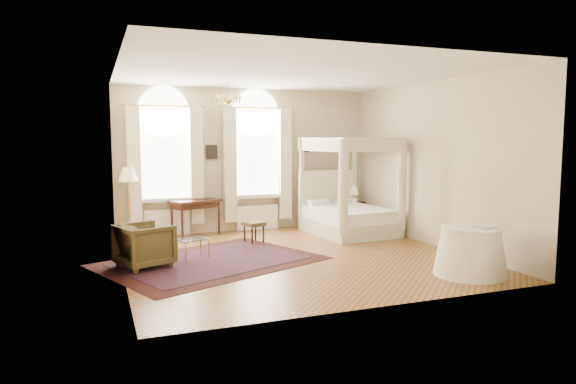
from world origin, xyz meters
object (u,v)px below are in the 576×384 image
Objects in this scene: nightstand at (355,213)px; writing_desk at (196,205)px; stool at (254,225)px; floor_lamp at (128,178)px; armchair at (145,245)px; coffee_table at (193,241)px; side_table at (470,251)px; canopy_bed at (349,212)px.

writing_desk is (-3.99, 0.00, 0.39)m from nightstand.
floor_lamp is (-2.39, 1.20, 0.96)m from stool.
stool is 0.31× the size of floor_lamp.
floor_lamp reaches higher than nightstand.
stool is at bearing -82.08° from armchair.
coffee_table is at bearing -145.21° from stool.
writing_desk reaches higher than coffee_table.
floor_lamp reaches higher than armchair.
writing_desk is 2.86m from armchair.
side_table is (3.43, -4.86, -0.31)m from writing_desk.
nightstand is 3.24m from stool.
floor_lamp reaches higher than stool.
armchair is (-2.31, -1.31, 0.01)m from stool.
stool is 2.84m from floor_lamp.
writing_desk is 5.95m from side_table.
canopy_bed is at bearing -93.87° from armchair.
canopy_bed reaches higher than armchair.
coffee_table is (-1.44, -1.00, -0.03)m from stool.
canopy_bed is 4.85m from armchair.
writing_desk reaches higher than nightstand.
nightstand is 5.50m from floor_lamp.
nightstand is 5.89m from armchair.
nightstand is at bearing -0.00° from writing_desk.
floor_lamp reaches higher than side_table.
floor_lamp is at bearing -180.00° from nightstand.
canopy_bed reaches higher than floor_lamp.
armchair is 0.53× the size of floor_lamp.
stool is 4.40m from side_table.
coffee_table is at bearing -153.68° from nightstand.
canopy_bed is 3.45× the size of coffee_table.
writing_desk is 1.55m from floor_lamp.
stool is 0.58× the size of armchair.
canopy_bed reaches higher than stool.
writing_desk is 1.58m from stool.
nightstand is 4.97m from coffee_table.
armchair is at bearing -160.39° from coffee_table.
floor_lamp is 1.37× the size of side_table.
writing_desk is 0.78× the size of floor_lamp.
writing_desk is at bearing 129.23° from stool.
nightstand is 0.52× the size of side_table.
armchair reaches higher than stool.
canopy_bed is 3.45m from writing_desk.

